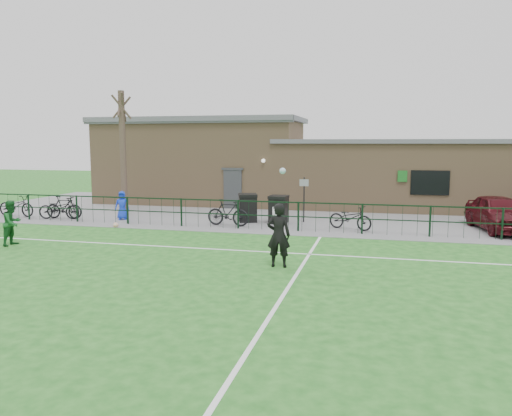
% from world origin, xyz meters
% --- Properties ---
extents(ground, '(90.00, 90.00, 0.00)m').
position_xyz_m(ground, '(0.00, 0.00, 0.00)').
color(ground, '#1D5C1B').
rests_on(ground, ground).
extents(paving_strip, '(34.00, 13.00, 0.02)m').
position_xyz_m(paving_strip, '(0.00, 13.50, 0.01)').
color(paving_strip, slate).
rests_on(paving_strip, ground).
extents(pitch_line_touch, '(28.00, 0.10, 0.01)m').
position_xyz_m(pitch_line_touch, '(0.00, 7.80, 0.00)').
color(pitch_line_touch, white).
rests_on(pitch_line_touch, ground).
extents(pitch_line_mid, '(28.00, 0.10, 0.01)m').
position_xyz_m(pitch_line_mid, '(0.00, 4.00, 0.00)').
color(pitch_line_mid, white).
rests_on(pitch_line_mid, ground).
extents(pitch_line_perp, '(0.10, 16.00, 0.01)m').
position_xyz_m(pitch_line_perp, '(2.00, 0.00, 0.00)').
color(pitch_line_perp, white).
rests_on(pitch_line_perp, ground).
extents(perimeter_fence, '(28.00, 0.10, 1.20)m').
position_xyz_m(perimeter_fence, '(0.00, 8.00, 0.60)').
color(perimeter_fence, black).
rests_on(perimeter_fence, ground).
extents(bare_tree, '(0.30, 0.30, 6.00)m').
position_xyz_m(bare_tree, '(-8.00, 10.50, 3.00)').
color(bare_tree, '#443329').
rests_on(bare_tree, ground).
extents(wheelie_bin_left, '(1.01, 1.07, 1.16)m').
position_xyz_m(wheelie_bin_left, '(-1.58, 9.86, 0.60)').
color(wheelie_bin_left, black).
rests_on(wheelie_bin_left, paving_strip).
extents(wheelie_bin_right, '(0.77, 0.87, 1.13)m').
position_xyz_m(wheelie_bin_right, '(-0.15, 9.78, 0.58)').
color(wheelie_bin_right, black).
rests_on(wheelie_bin_right, paving_strip).
extents(sign_post, '(0.06, 0.06, 2.00)m').
position_xyz_m(sign_post, '(0.88, 10.30, 1.02)').
color(sign_post, black).
rests_on(sign_post, paving_strip).
extents(car_maroon, '(2.30, 4.41, 1.43)m').
position_xyz_m(car_maroon, '(8.81, 10.04, 0.74)').
color(car_maroon, '#460C13').
rests_on(car_maroon, paving_strip).
extents(bicycle_a, '(2.03, 0.83, 1.04)m').
position_xyz_m(bicycle_a, '(-12.74, 8.70, 0.54)').
color(bicycle_a, black).
rests_on(bicycle_a, paving_strip).
extents(bicycle_b, '(1.80, 0.63, 1.06)m').
position_xyz_m(bicycle_b, '(-10.09, 8.62, 0.55)').
color(bicycle_b, black).
rests_on(bicycle_b, paving_strip).
extents(bicycle_c, '(2.00, 1.02, 1.00)m').
position_xyz_m(bicycle_c, '(-10.26, 8.49, 0.52)').
color(bicycle_c, black).
rests_on(bicycle_c, paving_strip).
extents(bicycle_d, '(1.93, 0.74, 1.13)m').
position_xyz_m(bicycle_d, '(-2.10, 8.52, 0.59)').
color(bicycle_d, black).
rests_on(bicycle_d, paving_strip).
extents(bicycle_e, '(1.97, 1.30, 0.98)m').
position_xyz_m(bicycle_e, '(3.00, 8.85, 0.51)').
color(bicycle_e, black).
rests_on(bicycle_e, paving_strip).
extents(spectator_child, '(0.75, 0.61, 1.31)m').
position_xyz_m(spectator_child, '(-7.33, 9.04, 0.68)').
color(spectator_child, blue).
rests_on(spectator_child, paving_strip).
extents(goalkeeper_kick, '(0.98, 3.63, 2.67)m').
position_xyz_m(goalkeeper_kick, '(1.35, 2.25, 0.95)').
color(goalkeeper_kick, black).
rests_on(goalkeeper_kick, ground).
extents(outfield_player, '(0.60, 0.77, 1.56)m').
position_xyz_m(outfield_player, '(-8.20, 2.99, 0.78)').
color(outfield_player, '#185522').
rests_on(outfield_player, ground).
extents(ball_ground, '(0.22, 0.22, 0.22)m').
position_xyz_m(ball_ground, '(-6.57, 7.07, 0.11)').
color(ball_ground, white).
rests_on(ball_ground, ground).
extents(clubhouse, '(24.25, 5.40, 4.96)m').
position_xyz_m(clubhouse, '(-0.88, 16.50, 2.22)').
color(clubhouse, '#9D7D57').
rests_on(clubhouse, ground).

